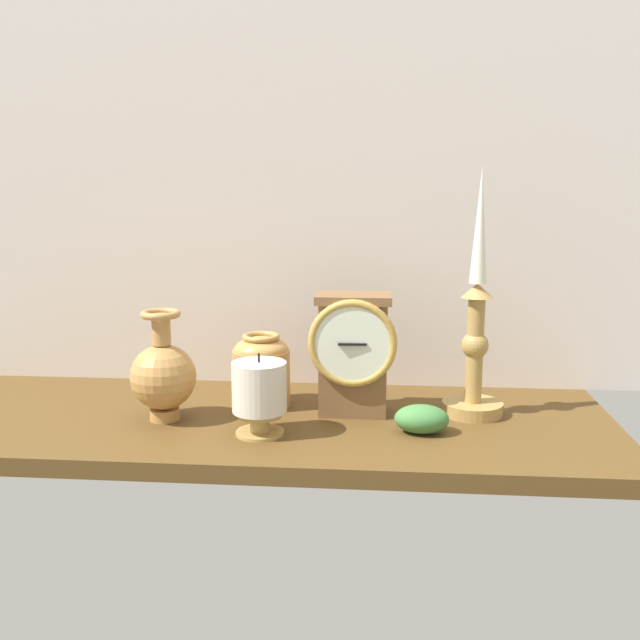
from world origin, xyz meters
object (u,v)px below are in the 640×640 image
object	(u,v)px
mantel_clock	(353,352)
pillar_candle_front	(259,394)
brass_vase_bulbous	(163,374)
candlestick_tall_left	(475,336)
brass_vase_jar	(265,369)

from	to	relation	value
mantel_clock	pillar_candle_front	xyz separation A→B (cm)	(-11.76, -9.33, -3.61)
brass_vase_bulbous	pillar_candle_front	world-z (taller)	brass_vase_bulbous
candlestick_tall_left	pillar_candle_front	bearing A→B (deg)	-159.46
candlestick_tall_left	brass_vase_jar	world-z (taller)	candlestick_tall_left
mantel_clock	brass_vase_bulbous	bearing A→B (deg)	-169.74
brass_vase_jar	mantel_clock	bearing A→B (deg)	-12.38
candlestick_tall_left	brass_vase_bulbous	size ratio (longest dim) A/B	2.25
mantel_clock	candlestick_tall_left	bearing A→B (deg)	4.87
mantel_clock	brass_vase_bulbous	xyz separation A→B (cm)	(-25.97, -4.70, -2.64)
mantel_clock	brass_vase_jar	world-z (taller)	mantel_clock
brass_vase_jar	pillar_candle_front	bearing A→B (deg)	-83.85
mantel_clock	pillar_candle_front	world-z (taller)	mantel_clock
brass_vase_bulbous	candlestick_tall_left	bearing A→B (deg)	8.15
mantel_clock	candlestick_tall_left	world-z (taller)	candlestick_tall_left
candlestick_tall_left	brass_vase_bulbous	bearing A→B (deg)	-171.85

